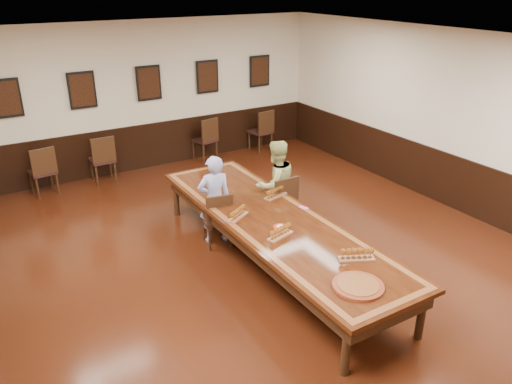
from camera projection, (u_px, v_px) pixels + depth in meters
floor at (273, 264)px, 7.58m from camera, size 8.00×10.00×0.02m
ceiling at (277, 45)px, 6.29m from camera, size 8.00×10.00×0.02m
wall_back at (149, 96)px, 10.86m from camera, size 8.00×0.02×3.20m
wall_right at (464, 124)px, 8.84m from camera, size 0.02×10.00×3.20m
chair_man at (217, 218)px, 7.97m from camera, size 0.51×0.55×0.92m
chair_woman at (279, 202)px, 8.44m from camera, size 0.48×0.52×0.99m
spare_chair_a at (42, 170)px, 9.80m from camera, size 0.53×0.57×1.00m
spare_chair_b at (102, 158)px, 10.41m from camera, size 0.48×0.52×1.02m
spare_chair_c at (205, 138)px, 11.71m from camera, size 0.57×0.60×1.01m
spare_chair_d at (260, 130)px, 12.29m from camera, size 0.55×0.58×1.03m
person_man at (214, 200)px, 7.94m from camera, size 0.60×0.45×1.47m
person_woman at (276, 185)px, 8.41m from camera, size 0.79×0.62×1.55m
pink_phone at (304, 208)px, 7.62m from camera, size 0.11×0.16×0.01m
wainscoting at (274, 234)px, 7.37m from camera, size 8.00×10.00×1.00m
conference_table at (274, 228)px, 7.33m from camera, size 1.40×5.00×0.76m
posters at (149, 83)px, 10.68m from camera, size 6.14×0.04×0.74m
flight_a at (238, 214)px, 7.29m from camera, size 0.42×0.31×0.15m
flight_b at (275, 193)px, 7.98m from camera, size 0.45×0.23×0.16m
flight_c at (280, 232)px, 6.76m from camera, size 0.44×0.24×0.16m
flight_d at (357, 254)px, 6.21m from camera, size 0.47×0.33×0.17m
red_plate_grp at (281, 227)px, 7.02m from camera, size 0.21×0.21×0.03m
carved_platter at (358, 286)px, 5.68m from camera, size 0.68×0.68×0.05m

